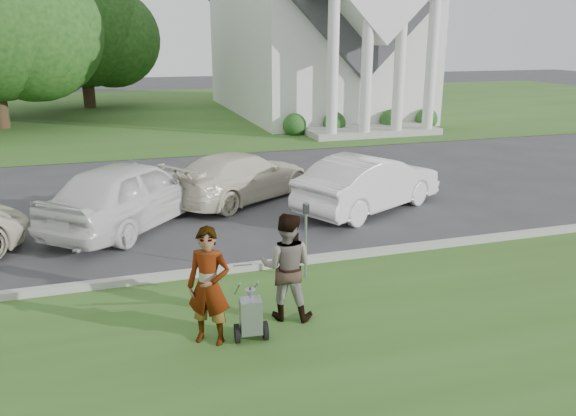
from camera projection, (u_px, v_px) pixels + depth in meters
name	position (u px, v px, depth m)	size (l,w,h in m)	color
ground	(273.00, 280.00, 10.53)	(120.00, 120.00, 0.00)	#333335
grass_strip	(331.00, 364.00, 7.79)	(80.00, 7.00, 0.01)	#32531C
church_lawn	(156.00, 111.00, 35.21)	(80.00, 30.00, 0.01)	#32531C
curb	(265.00, 265.00, 11.01)	(80.00, 0.18, 0.15)	#9E9E93
church	(313.00, 10.00, 32.50)	(9.19, 19.00, 24.10)	white
tree_back	(83.00, 32.00, 35.44)	(9.61, 7.60, 8.89)	#332316
striping_cart	(251.00, 317.00, 8.30)	(0.52, 1.00, 0.91)	black
person_left	(209.00, 287.00, 8.12)	(0.65, 0.43, 1.78)	#999999
person_right	(286.00, 267.00, 8.86)	(0.85, 0.66, 1.75)	#999999
parking_meter_near	(306.00, 231.00, 10.35)	(0.11, 0.10, 1.48)	gray
car_b	(131.00, 193.00, 13.34)	(1.93, 4.81, 1.64)	white
car_c	(241.00, 176.00, 15.58)	(1.87, 4.61, 1.34)	beige
car_d	(369.00, 183.00, 14.65)	(1.54, 4.43, 1.46)	silver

